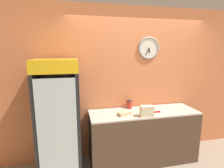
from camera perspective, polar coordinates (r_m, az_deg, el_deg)
The scene contains 9 objects.
wall_back at distance 3.28m, azimuth 8.29°, elevation 0.46°, with size 5.20×0.10×2.70m.
prep_counter at distance 3.27m, azimuth 10.08°, elevation -16.37°, with size 1.87×0.60×0.91m.
beverage_cooler at distance 2.86m, azimuth -16.97°, elevation -9.24°, with size 0.63×0.64×1.82m.
sandwich_stack_bottom at distance 2.88m, azimuth 11.24°, elevation -9.72°, with size 0.22×0.14×0.06m.
sandwich_stack_middle at distance 2.86m, azimuth 11.29°, elevation -8.66°, with size 0.22×0.14×0.06m.
sandwich_stack_top at distance 2.84m, azimuth 11.33°, elevation -7.58°, with size 0.22×0.13×0.06m.
sandwich_flat_left at distance 2.87m, azimuth 4.09°, elevation -9.60°, with size 0.23×0.16×0.05m.
chefs_knife at distance 3.11m, azimuth 15.37°, elevation -8.71°, with size 0.30×0.06×0.02m.
condiment_jar at distance 3.19m, azimuth 5.67°, elevation -6.63°, with size 0.10×0.10×0.15m.
Camera 1 is at (-1.16, -1.82, 1.94)m, focal length 28.00 mm.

